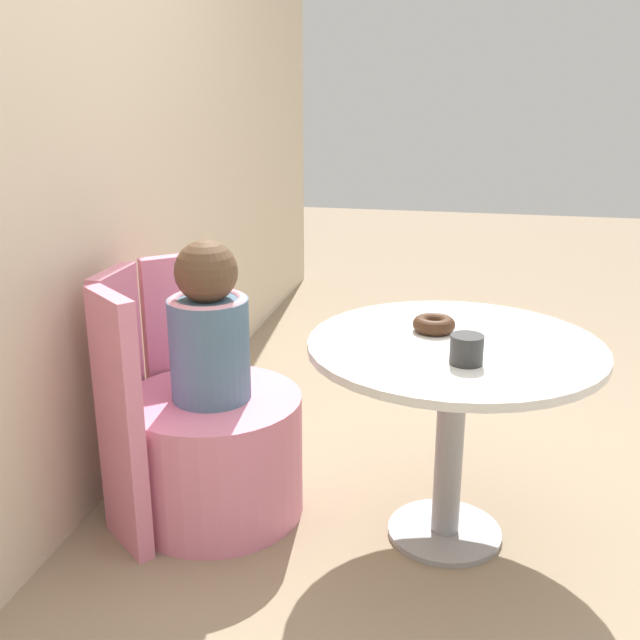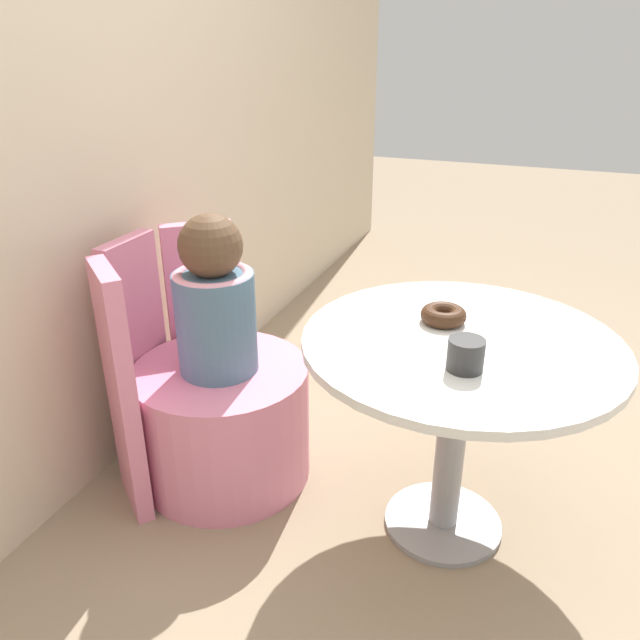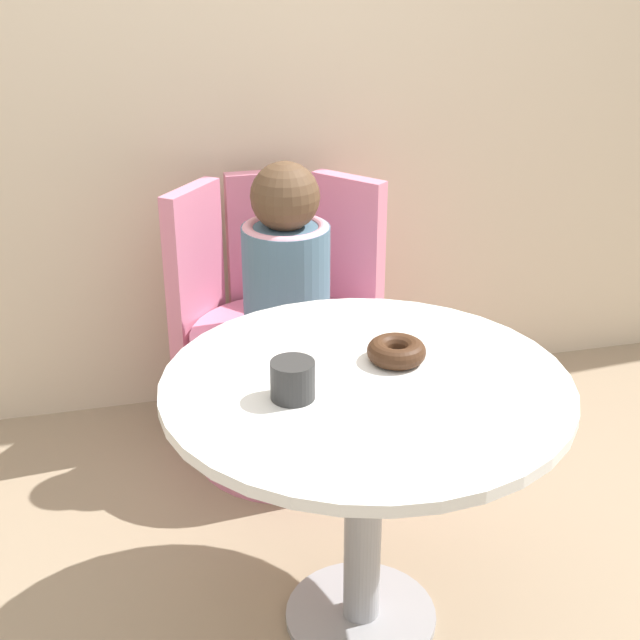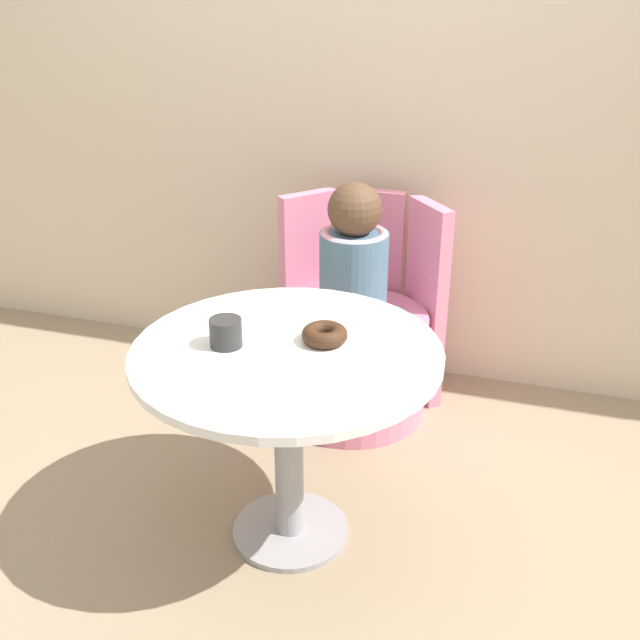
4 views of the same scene
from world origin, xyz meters
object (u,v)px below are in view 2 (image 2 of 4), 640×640
(round_table, at_px, (458,379))
(cup, at_px, (466,355))
(tub_chair, at_px, (224,421))
(child_figure, at_px, (215,301))
(donut, at_px, (443,315))

(round_table, xyz_separation_m, cup, (-0.16, -0.03, 0.16))
(tub_chair, bearing_deg, round_table, -89.17)
(tub_chair, xyz_separation_m, child_figure, (0.00, 0.00, 0.42))
(donut, bearing_deg, child_figure, 98.20)
(child_figure, bearing_deg, tub_chair, 0.00)
(round_table, relative_size, child_figure, 1.70)
(round_table, xyz_separation_m, donut, (0.08, 0.07, 0.14))
(tub_chair, relative_size, child_figure, 1.13)
(tub_chair, distance_m, child_figure, 0.42)
(round_table, height_order, cup, cup)
(tub_chair, distance_m, cup, 0.90)
(donut, bearing_deg, cup, -157.87)
(child_figure, height_order, donut, child_figure)
(child_figure, bearing_deg, cup, -101.04)
(round_table, bearing_deg, cup, -168.47)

